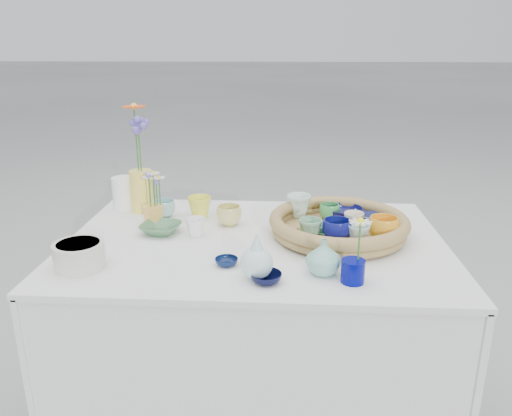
{
  "coord_description": "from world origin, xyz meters",
  "views": [
    {
      "loc": [
        0.09,
        -1.56,
        1.39
      ],
      "look_at": [
        0.0,
        0.02,
        0.87
      ],
      "focal_mm": 35.0,
      "sensor_mm": 36.0,
      "label": 1
    }
  ],
  "objects": [
    {
      "name": "wicker_tray",
      "position": [
        0.28,
        0.05,
        0.8
      ],
      "size": [
        0.47,
        0.47,
        0.08
      ],
      "primitive_type": null,
      "color": "brown",
      "rests_on": "display_table"
    },
    {
      "name": "tray_ceramic_0",
      "position": [
        0.31,
        0.18,
        0.8
      ],
      "size": [
        0.15,
        0.15,
        0.04
      ],
      "primitive_type": "imported",
      "rotation": [
        0.0,
        0.0,
        0.11
      ],
      "color": "#0F0E4F",
      "rests_on": "wicker_tray"
    },
    {
      "name": "tray_ceramic_1",
      "position": [
        0.39,
        0.13,
        0.8
      ],
      "size": [
        0.13,
        0.13,
        0.03
      ],
      "primitive_type": "imported",
      "rotation": [
        0.0,
        0.0,
        -0.04
      ],
      "color": "#0A0F41",
      "rests_on": "wicker_tray"
    },
    {
      "name": "tray_ceramic_2",
      "position": [
        0.42,
        -0.02,
        0.82
      ],
      "size": [
        0.12,
        0.12,
        0.08
      ],
      "primitive_type": "imported",
      "rotation": [
        0.0,
        0.0,
        -0.24
      ],
      "color": "gold",
      "rests_on": "wicker_tray"
    },
    {
      "name": "tray_ceramic_3",
      "position": [
        0.25,
        -0.01,
        0.8
      ],
      "size": [
        0.17,
        0.17,
        0.03
      ],
      "primitive_type": "imported",
      "rotation": [
        0.0,
        0.0,
        -0.28
      ],
      "color": "#306F4A",
      "rests_on": "wicker_tray"
    },
    {
      "name": "tray_ceramic_4",
      "position": [
        0.18,
        -0.04,
        0.82
      ],
      "size": [
        0.08,
        0.08,
        0.07
      ],
      "primitive_type": "imported",
      "rotation": [
        0.0,
        0.0,
        0.07
      ],
      "color": "#76AE87",
      "rests_on": "wicker_tray"
    },
    {
      "name": "tray_ceramic_5",
      "position": [
        0.2,
        0.04,
        0.8
      ],
      "size": [
        0.1,
        0.1,
        0.03
      ],
      "primitive_type": "imported",
      "rotation": [
        0.0,
        0.0,
        -0.2
      ],
      "color": "#9FE1C4",
      "rests_on": "wicker_tray"
    },
    {
      "name": "tray_ceramic_6",
      "position": [
        0.15,
        0.19,
        0.82
      ],
      "size": [
        0.1,
        0.1,
        0.08
      ],
      "primitive_type": "imported",
      "rotation": [
        0.0,
        0.0,
        0.16
      ],
      "color": "silver",
      "rests_on": "wicker_tray"
    },
    {
      "name": "tray_ceramic_7",
      "position": [
        0.33,
        0.06,
        0.82
      ],
      "size": [
        0.08,
        0.08,
        0.06
      ],
      "primitive_type": "imported",
      "rotation": [
        0.0,
        0.0,
        -0.19
      ],
      "color": "beige",
      "rests_on": "wicker_tray"
    },
    {
      "name": "tray_ceramic_8",
      "position": [
        0.4,
        0.17,
        0.8
      ],
      "size": [
        0.14,
        0.14,
        0.03
      ],
      "primitive_type": "imported",
      "rotation": [
        0.0,
        0.0,
        -0.36
      ],
      "color": "#A2C2E2",
      "rests_on": "wicker_tray"
    },
    {
      "name": "tray_ceramic_9",
      "position": [
        0.26,
        -0.05,
        0.82
      ],
      "size": [
        0.1,
        0.1,
        0.07
      ],
      "primitive_type": "imported",
      "rotation": [
        0.0,
        0.0,
        0.08
      ],
      "color": "navy",
      "rests_on": "wicker_tray"
    },
    {
      "name": "tray_ceramic_10",
      "position": [
        0.17,
        -0.03,
        0.8
      ],
      "size": [
        0.1,
        0.1,
        0.03
      ],
      "primitive_type": "imported",
      "rotation": [
        0.0,
        0.0,
        -0.23
      ],
      "color": "#EDC96E",
      "rests_on": "wicker_tray"
    },
    {
      "name": "tray_ceramic_11",
      "position": [
        0.33,
        -0.07,
        0.82
      ],
      "size": [
        0.08,
        0.08,
        0.07
      ],
      "primitive_type": "imported",
      "rotation": [
        0.0,
        0.0,
        0.21
      ],
      "color": "#A7C5C0",
      "rests_on": "wicker_tray"
    },
    {
      "name": "tray_ceramic_12",
      "position": [
        0.26,
        0.17,
        0.81
      ],
      "size": [
        0.09,
        0.09,
        0.06
      ],
      "primitive_type": "imported",
      "rotation": [
        0.0,
        0.0,
        -0.21
      ],
      "color": "#43A554",
      "rests_on": "wicker_tray"
    },
    {
      "name": "loose_ceramic_0",
      "position": [
        -0.22,
        0.21,
        0.81
      ],
      "size": [
        0.1,
        0.1,
        0.08
      ],
      "primitive_type": "imported",
      "rotation": [
        0.0,
        0.0,
        0.09
      ],
      "color": "yellow",
      "rests_on": "display_table"
    },
    {
      "name": "loose_ceramic_1",
      "position": [
        -0.11,
        0.14,
        0.8
      ],
      "size": [
        0.09,
        0.09,
        0.07
      ],
      "primitive_type": "imported",
      "rotation": [
        0.0,
        0.0,
        -0.0
      ],
      "color": "#D6C86F",
      "rests_on": "display_table"
    },
    {
      "name": "loose_ceramic_2",
      "position": [
        -0.33,
        0.04,
        0.78
      ],
      "size": [
        0.16,
        0.16,
        0.03
      ],
      "primitive_type": "imported",
      "rotation": [
        0.0,
        0.0,
        -0.2
      ],
      "color": "#44744A",
      "rests_on": "display_table"
    },
    {
      "name": "loose_ceramic_3",
      "position": [
        -0.21,
        0.02,
        0.8
      ],
      "size": [
        0.08,
        0.08,
        0.06
      ],
      "primitive_type": "imported",
      "rotation": [
        0.0,
        0.0,
        0.15
      ],
      "color": "white",
      "rests_on": "display_table"
    },
    {
      "name": "loose_ceramic_4",
      "position": [
        -0.07,
        -0.21,
        0.78
      ],
      "size": [
        0.09,
        0.09,
        0.02
      ],
      "primitive_type": "imported",
      "rotation": [
        0.0,
        0.0,
        -0.4
      ],
      "color": "#09173F",
      "rests_on": "display_table"
    },
    {
      "name": "loose_ceramic_5",
      "position": [
        -0.36,
        0.22,
        0.8
      ],
      "size": [
        0.09,
        0.09,
        0.06
      ],
      "primitive_type": "imported",
      "rotation": [
        0.0,
        0.0,
        0.07
      ],
      "color": "#87BFBD",
      "rests_on": "display_table"
    },
    {
      "name": "loose_ceramic_6",
      "position": [
        0.05,
        -0.31,
        0.78
      ],
      "size": [
        0.09,
        0.09,
        0.03
      ],
      "primitive_type": "imported",
      "rotation": [
        0.0,
        0.0,
        -0.01
      ],
      "color": "black",
      "rests_on": "display_table"
    },
    {
      "name": "fluted_bowl",
      "position": [
        -0.5,
        -0.25,
        0.8
      ],
      "size": [
        0.2,
        0.2,
        0.08
      ],
      "primitive_type": null,
      "rotation": [
        0.0,
        0.0,
        -0.43
      ],
      "color": "beige",
      "rests_on": "display_table"
    },
    {
      "name": "bud_vase_paleblue",
      "position": [
        0.02,
        -0.29,
        0.84
      ],
      "size": [
        0.12,
        0.12,
        0.14
      ],
      "primitive_type": null,
      "rotation": [
        0.0,
        0.0,
        -0.43
      ],
      "color": "silver",
      "rests_on": "display_table"
    },
    {
      "name": "bud_vase_seafoam",
      "position": [
        0.21,
        -0.25,
        0.82
      ],
      "size": [
        0.11,
        0.11,
        0.1
      ],
      "primitive_type": "imported",
      "rotation": [
        0.0,
        0.0,
        0.15
      ],
      "color": "#78BFAD",
      "rests_on": "display_table"
    },
    {
      "name": "bud_vase_cobalt",
      "position": [
        0.29,
        -0.3,
        0.8
      ],
      "size": [
        0.08,
        0.08,
        0.07
      ],
      "primitive_type": "cylinder",
      "rotation": [
        0.0,
        0.0,
        -0.19
      ],
      "color": "#000473",
      "rests_on": "display_table"
    },
    {
      "name": "single_daisy",
      "position": [
        0.3,
        -0.29,
        0.89
      ],
      "size": [
        0.09,
        0.09,
        0.13
      ],
      "primitive_type": null,
      "rotation": [
        0.0,
        0.0,
        -0.31
      ],
      "color": "white",
      "rests_on": "bud_vase_cobalt"
    },
    {
      "name": "tall_vase_yellow",
      "position": [
        -0.46,
        0.27,
        0.85
      ],
      "size": [
        0.11,
        0.11,
        0.16
      ],
      "primitive_type": "cylinder",
      "rotation": [
        0.0,
        0.0,
        0.39
      ],
      "color": "#FFDE54",
      "rests_on": "display_table"
    },
    {
      "name": "gerbera",
      "position": [
        -0.47,
        0.28,
        1.05
      ],
      "size": [
        0.13,
        0.13,
        0.26
      ],
      "primitive_type": null,
      "rotation": [
        0.0,
        0.0,
        -0.31
      ],
      "color": "#FF5011",
      "rests_on": "tall_vase_yellow"
    },
    {
      "name": "hydrangea",
      "position": [
        -0.45,
        0.27,
        1.02
      ],
      "size": [
        0.07,
        0.07,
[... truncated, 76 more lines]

